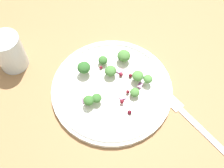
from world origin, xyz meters
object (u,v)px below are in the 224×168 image
at_px(fork, 196,124).
at_px(broccoli_floret_2, 84,68).
at_px(plate, 112,88).
at_px(water_glass, 10,52).
at_px(broccoli_floret_0, 112,71).
at_px(broccoli_floret_1, 148,79).

bearing_deg(fork, broccoli_floret_2, -32.13).
height_order(plate, water_glass, water_glass).
relative_size(plate, broccoli_floret_0, 10.07).
distance_m(broccoli_floret_2, water_glass, 0.17).
bearing_deg(broccoli_floret_1, broccoli_floret_0, -20.52).
bearing_deg(fork, broccoli_floret_1, -49.04).
relative_size(broccoli_floret_2, water_glass, 0.33).
bearing_deg(water_glass, plate, 157.06).
bearing_deg(broccoli_floret_2, plate, 143.58).
bearing_deg(broccoli_floret_1, broccoli_floret_2, -16.21).
distance_m(plate, broccoli_floret_0, 0.04).
relative_size(plate, broccoli_floret_2, 9.08).
bearing_deg(broccoli_floret_0, fork, 141.67).
bearing_deg(fork, broccoli_floret_0, -38.33).
height_order(broccoli_floret_0, fork, broccoli_floret_0).
distance_m(broccoli_floret_1, water_glass, 0.31).
relative_size(broccoli_floret_0, broccoli_floret_2, 0.90).
xyz_separation_m(broccoli_floret_1, fork, (-0.09, 0.10, -0.03)).
distance_m(fork, water_glass, 0.43).
height_order(broccoli_floret_1, water_glass, water_glass).
relative_size(broccoli_floret_0, water_glass, 0.30).
bearing_deg(water_glass, broccoli_floret_2, 162.71).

